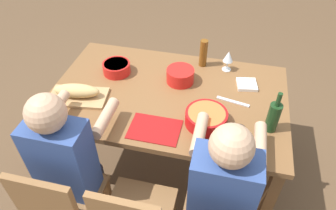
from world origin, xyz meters
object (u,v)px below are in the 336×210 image
(cutting_board, at_px, (78,97))
(wine_bottle, at_px, (273,116))
(bread_loaf, at_px, (77,91))
(serving_bowl_fruit, at_px, (206,117))
(wine_glass, at_px, (228,57))
(napkin_stack, at_px, (247,84))
(cup_far_left, at_px, (239,133))
(serving_bowl_salad, at_px, (117,67))
(serving_bowl_pasta, at_px, (180,75))
(diner_far_left, at_px, (222,188))
(dining_table, at_px, (168,102))
(chair_far_right, at_px, (61,204))
(beer_bottle, at_px, (203,53))
(diner_far_right, at_px, (67,157))

(cutting_board, xyz_separation_m, wine_bottle, (-1.30, -0.00, 0.10))
(cutting_board, xyz_separation_m, bread_loaf, (0.00, 0.00, 0.06))
(serving_bowl_fruit, xyz_separation_m, cutting_board, (0.90, -0.04, -0.04))
(wine_glass, relative_size, napkin_stack, 1.19)
(bread_loaf, relative_size, wine_bottle, 1.10)
(cutting_board, relative_size, cup_far_left, 5.23)
(serving_bowl_salad, height_order, napkin_stack, serving_bowl_salad)
(serving_bowl_pasta, height_order, wine_bottle, wine_bottle)
(diner_far_left, distance_m, cup_far_left, 0.37)
(cup_far_left, bearing_deg, wine_glass, -79.04)
(diner_far_left, relative_size, wine_glass, 7.23)
(serving_bowl_salad, bearing_deg, wine_glass, -164.21)
(serving_bowl_salad, xyz_separation_m, bread_loaf, (0.16, 0.35, 0.02))
(dining_table, height_order, cutting_board, cutting_board)
(chair_far_right, xyz_separation_m, diner_far_left, (-0.92, -0.18, 0.21))
(wine_glass, bearing_deg, cutting_board, 30.63)
(diner_far_left, height_order, serving_bowl_pasta, diner_far_left)
(dining_table, distance_m, cup_far_left, 0.61)
(wine_bottle, height_order, beer_bottle, wine_bottle)
(wine_bottle, distance_m, napkin_stack, 0.45)
(wine_bottle, bearing_deg, dining_table, -15.13)
(wine_bottle, distance_m, beer_bottle, 0.79)
(diner_far_left, distance_m, bread_loaf, 1.16)
(chair_far_right, height_order, serving_bowl_salad, chair_far_right)
(chair_far_right, distance_m, beer_bottle, 1.45)
(napkin_stack, bearing_deg, dining_table, 22.00)
(wine_glass, bearing_deg, bread_loaf, 30.63)
(wine_glass, bearing_deg, cup_far_left, 100.96)
(chair_far_right, distance_m, cutting_board, 0.72)
(serving_bowl_salad, height_order, cutting_board, serving_bowl_salad)
(cutting_board, bearing_deg, diner_far_left, 156.14)
(wine_bottle, bearing_deg, serving_bowl_salad, -16.82)
(dining_table, height_order, serving_bowl_fruit, serving_bowl_fruit)
(diner_far_left, height_order, wine_glass, diner_far_left)
(chair_far_right, relative_size, bread_loaf, 2.66)
(diner_far_left, relative_size, beer_bottle, 5.45)
(serving_bowl_salad, xyz_separation_m, serving_bowl_pasta, (-0.50, -0.00, 0.01))
(dining_table, relative_size, diner_far_left, 1.39)
(dining_table, distance_m, napkin_stack, 0.59)
(dining_table, relative_size, napkin_stack, 11.89)
(wine_bottle, xyz_separation_m, cup_far_left, (0.19, 0.11, -0.07))
(serving_bowl_pasta, bearing_deg, chair_far_right, 62.88)
(chair_far_right, height_order, diner_far_right, diner_far_right)
(chair_far_right, distance_m, napkin_stack, 1.48)
(dining_table, bearing_deg, chair_far_right, 61.51)
(serving_bowl_fruit, height_order, wine_bottle, wine_bottle)
(diner_far_left, bearing_deg, diner_far_right, 0.00)
(cutting_board, bearing_deg, cup_far_left, 174.27)
(dining_table, bearing_deg, diner_far_left, 124.75)
(chair_far_right, distance_m, wine_bottle, 1.38)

